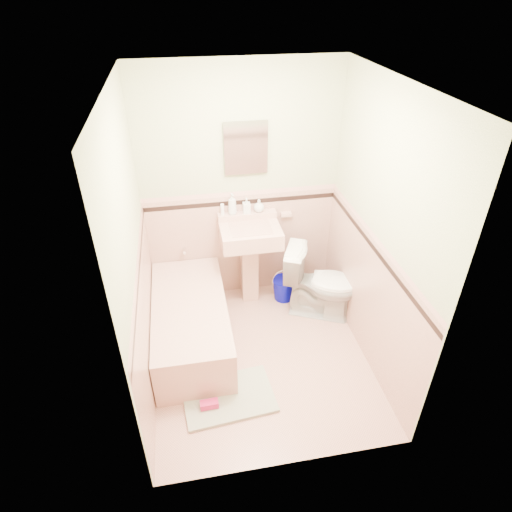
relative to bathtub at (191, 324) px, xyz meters
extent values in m
plane|color=#D39C8A|center=(0.63, -0.33, -0.23)|extent=(2.20, 2.20, 0.00)
plane|color=white|center=(0.63, -0.33, 2.27)|extent=(2.20, 2.20, 0.00)
plane|color=beige|center=(0.63, 0.77, 1.02)|extent=(2.50, 0.00, 2.50)
plane|color=beige|center=(0.63, -1.43, 1.02)|extent=(2.50, 0.00, 2.50)
plane|color=beige|center=(-0.37, -0.33, 1.02)|extent=(0.00, 2.50, 2.50)
plane|color=beige|center=(1.63, -0.33, 1.02)|extent=(0.00, 2.50, 2.50)
plane|color=#D6A18F|center=(0.63, 0.76, 0.38)|extent=(2.00, 0.00, 2.00)
plane|color=#D6A18F|center=(0.63, -1.42, 0.38)|extent=(2.00, 0.00, 2.00)
plane|color=#D6A18F|center=(-0.36, -0.33, 0.38)|extent=(0.00, 2.20, 2.20)
plane|color=#D6A18F|center=(1.62, -0.33, 0.38)|extent=(0.00, 2.20, 2.20)
plane|color=black|center=(0.63, 0.75, 0.90)|extent=(2.00, 0.00, 2.00)
plane|color=black|center=(0.63, -1.41, 0.90)|extent=(2.00, 0.00, 2.00)
plane|color=black|center=(-0.35, -0.33, 0.89)|extent=(0.00, 2.20, 2.20)
plane|color=black|center=(1.61, -0.33, 0.89)|extent=(0.00, 2.20, 2.20)
plane|color=#D39B8E|center=(0.63, 0.75, 0.99)|extent=(2.00, 0.00, 2.00)
plane|color=#D39B8E|center=(0.63, -1.41, 0.99)|extent=(2.00, 0.00, 2.00)
plane|color=#D39B8E|center=(-0.35, -0.33, 1.00)|extent=(0.00, 2.20, 2.20)
plane|color=#D39B8E|center=(1.61, -0.33, 1.00)|extent=(0.00, 2.20, 2.20)
cube|color=tan|center=(0.00, 0.00, 0.00)|extent=(0.70, 1.50, 0.45)
cylinder|color=silver|center=(0.00, 0.72, 0.41)|extent=(0.04, 0.12, 0.04)
cylinder|color=silver|center=(0.68, 0.67, 0.72)|extent=(0.02, 0.02, 0.10)
cube|color=white|center=(0.68, 0.74, 1.47)|extent=(0.37, 0.04, 0.46)
cube|color=tan|center=(1.10, 0.73, 0.72)|extent=(0.11, 0.07, 0.04)
imported|color=#B2B2B2|center=(0.53, 0.71, 0.91)|extent=(0.10, 0.10, 0.22)
imported|color=#B2B2B2|center=(0.68, 0.71, 0.87)|extent=(0.07, 0.08, 0.16)
imported|color=#B2B2B2|center=(0.81, 0.71, 0.86)|extent=(0.11, 0.11, 0.14)
cylinder|color=white|center=(0.43, 0.71, 0.85)|extent=(0.04, 0.04, 0.12)
imported|color=white|center=(1.38, 0.20, 0.17)|extent=(0.88, 0.72, 0.78)
cube|color=gray|center=(0.26, -0.76, -0.21)|extent=(0.81, 0.58, 0.03)
cube|color=#BF1E59|center=(0.09, -0.84, -0.16)|extent=(0.16, 0.08, 0.06)
camera|label=1|loc=(0.06, -3.22, 2.88)|focal=30.38mm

